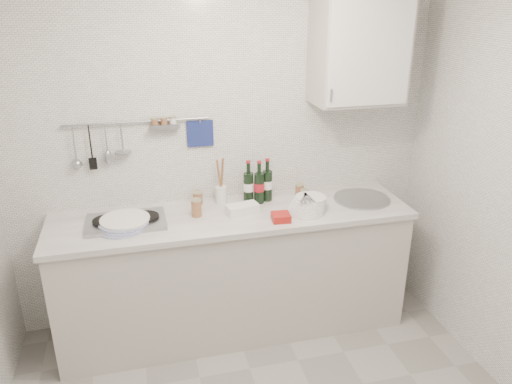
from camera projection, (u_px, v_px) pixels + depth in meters
back_wall at (223, 153)px, 3.52m from camera, size 3.00×0.02×2.50m
counter at (235, 275)px, 3.56m from camera, size 2.44×0.64×0.96m
wall_rail at (135, 136)px, 3.29m from camera, size 0.98×0.09×0.34m
wall_cabinet at (359, 50)px, 3.30m from camera, size 0.60×0.38×0.70m
plate_stack_hob at (123, 223)px, 3.17m from camera, size 0.34×0.34×0.06m
plate_stack_sink at (308, 205)px, 3.39m from camera, size 0.27×0.26×0.11m
wine_bottles at (258, 181)px, 3.50m from camera, size 0.21×0.10×0.31m
butter_dish at (242, 209)px, 3.36m from camera, size 0.23×0.15×0.06m
strawberry_punnet at (281, 217)px, 3.26m from camera, size 0.13×0.13×0.05m
utensil_crock at (221, 192)px, 3.52m from camera, size 0.08×0.08×0.33m
jar_a at (198, 198)px, 3.51m from camera, size 0.07×0.07×0.09m
jar_b at (300, 190)px, 3.65m from camera, size 0.06×0.06×0.09m
jar_c at (304, 194)px, 3.58m from camera, size 0.06×0.06×0.08m
jar_d at (196, 208)px, 3.31m from camera, size 0.07×0.07×0.12m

